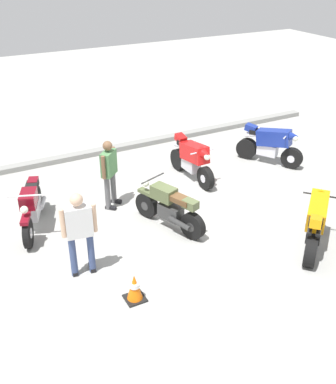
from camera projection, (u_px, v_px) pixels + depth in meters
The scene contains 10 objects.
ground_plane at pixel (198, 219), 10.66m from camera, with size 40.00×40.00×0.00m, color #9E9E99.
curb_edge at pixel (121, 147), 14.21m from camera, with size 14.00×0.30×0.15m, color gray.
motorcycle_orange_sportbike at pixel (316, 222), 9.42m from camera, with size 1.58×1.44×1.14m.
motorcycle_maroon_cruiser at pixel (32, 207), 10.09m from camera, with size 0.97×2.00×1.09m.
motorcycle_red_sportbike at pixel (192, 158), 12.20m from camera, with size 0.70×1.95×1.14m.
motorcycle_blue_sportbike at pixel (270, 144), 13.09m from camera, with size 1.17×1.77×1.14m.
motorcycle_olive_vintage at pixel (169, 208), 10.12m from camera, with size 0.92×1.88×1.07m.
person_in_green_shirt at pixel (109, 170), 10.74m from camera, with size 0.55×0.54×1.67m.
person_in_white_shirt at pixel (79, 229), 8.43m from camera, with size 0.67×0.36×1.74m.
traffic_cone at pixel (135, 288), 8.12m from camera, with size 0.36×0.36×0.53m.
Camera 1 is at (-4.86, -7.72, 5.60)m, focal length 43.16 mm.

